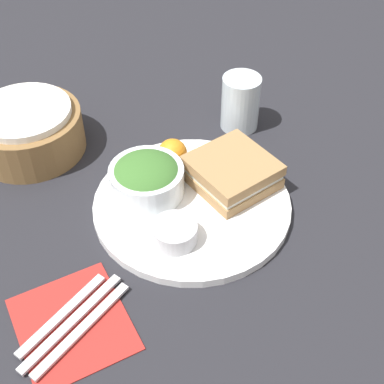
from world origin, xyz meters
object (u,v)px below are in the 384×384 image
(salad_bowl, at_px, (147,178))
(bread_basket, at_px, (28,130))
(plate, at_px, (192,204))
(spoon, at_px, (62,314))
(sandwich, at_px, (232,172))
(knife, at_px, (72,322))
(dressing_cup, at_px, (175,233))
(fork, at_px, (82,329))
(drink_glass, at_px, (240,103))

(salad_bowl, distance_m, bread_basket, 0.25)
(plate, distance_m, spoon, 0.26)
(sandwich, distance_m, knife, 0.33)
(spoon, bearing_deg, dressing_cup, 166.38)
(dressing_cup, distance_m, knife, 0.19)
(knife, bearing_deg, sandwich, 175.58)
(salad_bowl, relative_size, spoon, 0.78)
(bread_basket, distance_m, fork, 0.39)
(plate, xyz_separation_m, sandwich, (0.08, 0.01, 0.03))
(sandwich, height_order, salad_bowl, salad_bowl)
(fork, bearing_deg, spoon, -90.00)
(sandwich, distance_m, fork, 0.33)
(plate, height_order, knife, plate)
(plate, height_order, fork, plate)
(drink_glass, bearing_deg, fork, -145.51)
(dressing_cup, height_order, bread_basket, bread_basket)
(spoon, bearing_deg, knife, 90.00)
(dressing_cup, height_order, drink_glass, drink_glass)
(dressing_cup, relative_size, drink_glass, 0.66)
(dressing_cup, xyz_separation_m, knife, (-0.18, -0.06, -0.02))
(salad_bowl, distance_m, knife, 0.25)
(sandwich, relative_size, dressing_cup, 2.07)
(drink_glass, bearing_deg, sandwich, -125.77)
(salad_bowl, xyz_separation_m, knife, (-0.18, -0.16, -0.04))
(salad_bowl, bearing_deg, plate, -44.97)
(plate, relative_size, dressing_cup, 4.66)
(dressing_cup, xyz_separation_m, drink_glass, (0.23, 0.20, 0.02))
(dressing_cup, bearing_deg, spoon, -167.85)
(dressing_cup, relative_size, fork, 0.40)
(plate, xyz_separation_m, dressing_cup, (-0.06, -0.06, 0.02))
(sandwich, distance_m, bread_basket, 0.36)
(bread_basket, bearing_deg, spoon, -99.81)
(salad_bowl, height_order, dressing_cup, salad_bowl)
(fork, bearing_deg, dressing_cup, 177.42)
(sandwich, xyz_separation_m, bread_basket, (-0.26, 0.25, 0.00))
(sandwich, height_order, bread_basket, bread_basket)
(knife, xyz_separation_m, spoon, (-0.01, 0.02, 0.00))
(sandwich, xyz_separation_m, fork, (-0.30, -0.14, -0.03))
(sandwich, height_order, spoon, sandwich)
(bread_basket, bearing_deg, sandwich, -44.53)
(dressing_cup, distance_m, fork, 0.18)
(fork, bearing_deg, sandwich, 178.68)
(sandwich, distance_m, drink_glass, 0.17)
(salad_bowl, height_order, fork, salad_bowl)
(plate, relative_size, knife, 1.76)
(bread_basket, height_order, spoon, bread_basket)
(bread_basket, bearing_deg, salad_bowl, -58.39)
(sandwich, xyz_separation_m, spoon, (-0.32, -0.11, -0.03))
(bread_basket, xyz_separation_m, knife, (-0.05, -0.37, -0.03))
(plate, bearing_deg, drink_glass, 39.88)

